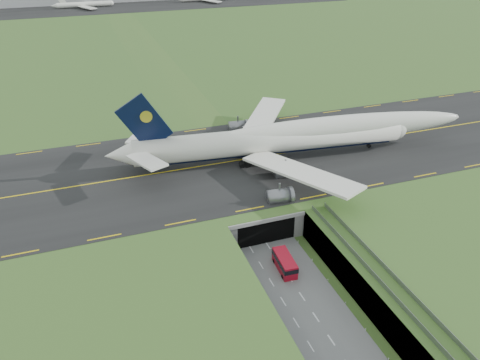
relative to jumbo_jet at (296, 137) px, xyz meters
name	(u,v)px	position (x,y,z in m)	size (l,w,h in m)	color
ground	(283,269)	(-16.77, -30.81, -11.13)	(900.00, 900.00, 0.00)	#325E25
airfield_deck	(283,256)	(-16.77, -30.81, -8.13)	(800.00, 800.00, 6.00)	gray
trench_road	(301,295)	(-16.77, -38.31, -11.03)	(12.00, 75.00, 0.20)	slate
taxiway	(226,162)	(-16.77, 2.19, -5.04)	(800.00, 44.00, 0.18)	black
tunnel_portal	(251,207)	(-16.77, -14.10, -7.79)	(17.00, 22.30, 6.00)	gray
guideway	(402,303)	(-5.77, -49.93, -5.81)	(3.00, 53.00, 7.05)	#A8A8A3
jumbo_jet	(296,137)	(0.00, 0.00, 0.00)	(87.96, 57.42, 19.11)	white
shuttle_tram	(285,263)	(-16.63, -31.23, -9.56)	(3.03, 7.05, 2.83)	#B30B1F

